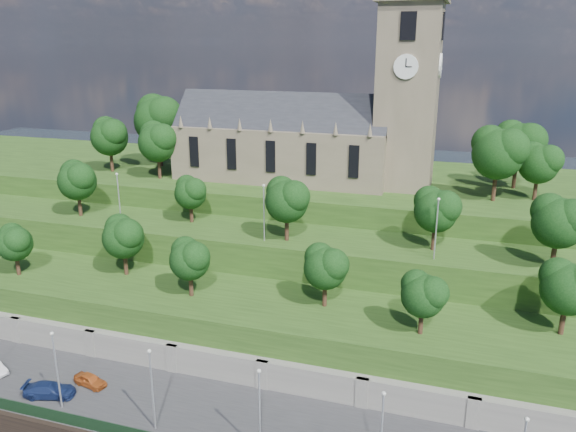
% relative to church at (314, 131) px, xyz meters
% --- Properties ---
extents(promenade, '(160.00, 12.00, 2.00)m').
position_rel_church_xyz_m(promenade, '(-0.79, -39.98, -21.52)').
color(promenade, '#2D2D30').
rests_on(promenade, ground).
extents(retaining_wall, '(160.00, 2.10, 5.00)m').
position_rel_church_xyz_m(retaining_wall, '(-0.79, -34.01, -20.02)').
color(retaining_wall, slate).
rests_on(retaining_wall, ground).
extents(embankment_lower, '(160.00, 12.00, 8.00)m').
position_rel_church_xyz_m(embankment_lower, '(-0.79, -27.98, -18.52)').
color(embankment_lower, '#254416').
rests_on(embankment_lower, ground).
extents(embankment_upper, '(160.00, 10.00, 12.00)m').
position_rel_church_xyz_m(embankment_upper, '(-0.79, -16.98, -16.52)').
color(embankment_upper, '#254416').
rests_on(embankment_upper, ground).
extents(hilltop, '(160.00, 32.00, 15.00)m').
position_rel_church_xyz_m(hilltop, '(-0.79, 4.02, -15.02)').
color(hilltop, '#254416').
rests_on(hilltop, ground).
extents(church, '(38.60, 12.35, 27.60)m').
position_rel_church_xyz_m(church, '(0.00, 0.00, 0.00)').
color(church, brown).
rests_on(church, hilltop).
extents(trees_lower, '(65.94, 8.64, 7.51)m').
position_rel_church_xyz_m(trees_lower, '(2.64, -27.64, -9.79)').
color(trees_lower, '#321D13').
rests_on(trees_lower, embankment_lower).
extents(trees_upper, '(65.78, 7.81, 8.04)m').
position_rel_church_xyz_m(trees_upper, '(4.05, -18.02, -5.36)').
color(trees_upper, '#321D13').
rests_on(trees_upper, embankment_upper).
extents(trees_hilltop, '(69.53, 16.14, 11.92)m').
position_rel_church_xyz_m(trees_hilltop, '(-3.56, -0.81, -0.72)').
color(trees_hilltop, '#321D13').
rests_on(trees_hilltop, hilltop).
extents(lamp_posts_promenade, '(60.36, 0.36, 7.99)m').
position_rel_church_xyz_m(lamp_posts_promenade, '(-2.79, -43.48, -15.92)').
color(lamp_posts_promenade, '#B2B2B7').
rests_on(lamp_posts_promenade, promenade).
extents(lamp_posts_upper, '(40.36, 0.36, 7.07)m').
position_rel_church_xyz_m(lamp_posts_upper, '(-0.79, -19.98, -6.39)').
color(lamp_posts_upper, '#B2B2B7').
rests_on(lamp_posts_upper, embankment_upper).
extents(car_left, '(3.83, 2.13, 1.23)m').
position_rel_church_xyz_m(car_left, '(-12.39, -39.65, -19.91)').
color(car_left, '#A64C1B').
rests_on(car_left, promenade).
extents(car_right, '(5.26, 3.23, 1.42)m').
position_rel_church_xyz_m(car_right, '(-15.04, -42.37, -19.81)').
color(car_right, '#16234E').
rests_on(car_right, promenade).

